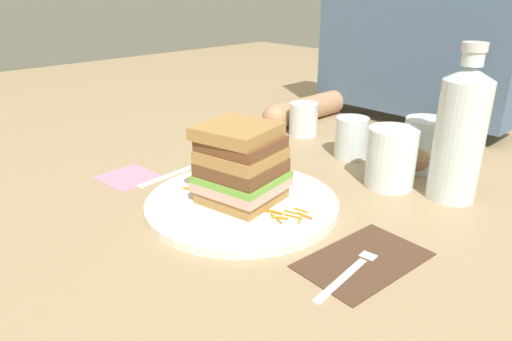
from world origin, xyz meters
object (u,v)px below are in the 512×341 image
object	(u,v)px
empty_tumbler_0	(425,144)
napkin_dark	(364,260)
main_plate	(242,203)
diner_across	(418,8)
napkin_pink	(129,177)
fork	(355,265)
sandwich	(241,164)
juice_glass	(391,161)
empty_tumbler_2	(303,119)
knife	(180,171)
water_bottle	(460,133)
empty_tumbler_1	(352,138)

from	to	relation	value
empty_tumbler_0	napkin_dark	bearing A→B (deg)	-73.25
main_plate	diner_across	bearing A→B (deg)	96.36
napkin_pink	diner_across	bearing A→B (deg)	76.65
fork	sandwich	bearing A→B (deg)	176.73
juice_glass	empty_tumbler_2	size ratio (longest dim) A/B	1.39
main_plate	knife	world-z (taller)	main_plate
napkin_dark	juice_glass	xyz separation A→B (m)	(-0.10, 0.23, 0.04)
main_plate	water_bottle	xyz separation A→B (m)	(0.21, 0.27, 0.10)
napkin_dark	water_bottle	xyz separation A→B (m)	(-0.01, 0.26, 0.11)
sandwich	napkin_pink	size ratio (longest dim) A/B	1.40
sandwich	napkin_dark	world-z (taller)	sandwich
juice_glass	napkin_dark	bearing A→B (deg)	-65.35
sandwich	knife	distance (m)	0.20
empty_tumbler_0	empty_tumbler_2	bearing A→B (deg)	-179.81
knife	empty_tumbler_1	size ratio (longest dim) A/B	2.50
sandwich	water_bottle	bearing A→B (deg)	52.19
juice_glass	diner_across	xyz separation A→B (m)	(-0.18, 0.37, 0.23)
sandwich	juice_glass	world-z (taller)	sandwich
knife	napkin_pink	size ratio (longest dim) A/B	2.11
napkin_dark	empty_tumbler_2	world-z (taller)	empty_tumbler_2
empty_tumbler_1	main_plate	bearing A→B (deg)	-86.95
main_plate	water_bottle	world-z (taller)	water_bottle
main_plate	napkin_dark	bearing A→B (deg)	2.50
napkin_dark	knife	xyz separation A→B (m)	(-0.40, 0.01, 0.00)
diner_across	napkin_dark	bearing A→B (deg)	-64.46
sandwich	empty_tumbler_0	xyz separation A→B (m)	(0.11, 0.35, -0.02)
diner_across	empty_tumbler_0	bearing A→B (deg)	-54.45
sandwich	knife	world-z (taller)	sandwich
napkin_dark	knife	distance (m)	0.40
juice_glass	empty_tumbler_1	world-z (taller)	juice_glass
fork	empty_tumbler_1	world-z (taller)	empty_tumbler_1
main_plate	juice_glass	xyz separation A→B (m)	(0.11, 0.24, 0.04)
empty_tumbler_1	diner_across	xyz separation A→B (m)	(-0.05, 0.30, 0.23)
napkin_dark	empty_tumbler_2	distance (m)	0.52
empty_tumbler_2	diner_across	size ratio (longest dim) A/B	0.12
sandwich	knife	size ratio (longest dim) A/B	0.66
juice_glass	napkin_pink	size ratio (longest dim) A/B	1.07
empty_tumbler_0	napkin_pink	xyz separation A→B (m)	(-0.34, -0.42, -0.05)
sandwich	water_bottle	world-z (taller)	water_bottle
water_bottle	empty_tumbler_2	size ratio (longest dim) A/B	3.34
knife	diner_across	bearing A→B (deg)	78.56
sandwich	empty_tumbler_1	bearing A→B (deg)	92.92
napkin_dark	napkin_pink	world-z (taller)	same
empty_tumbler_0	diner_across	world-z (taller)	diner_across
napkin_dark	water_bottle	bearing A→B (deg)	92.22
sandwich	diner_across	xyz separation A→B (m)	(-0.07, 0.60, 0.20)
fork	diner_across	distance (m)	0.73
sandwich	juice_glass	size ratio (longest dim) A/B	1.31
water_bottle	empty_tumbler_1	world-z (taller)	water_bottle
napkin_dark	fork	world-z (taller)	fork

